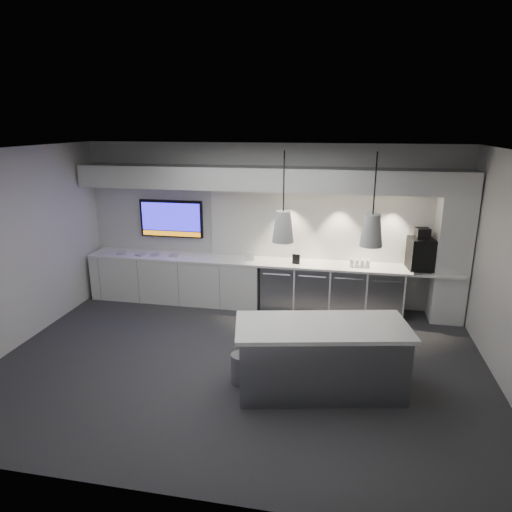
% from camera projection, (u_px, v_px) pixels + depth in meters
% --- Properties ---
extents(floor, '(7.00, 7.00, 0.00)m').
position_uv_depth(floor, '(240.00, 363.00, 6.59)').
color(floor, '#2F2F31').
rests_on(floor, ground).
extents(ceiling, '(7.00, 7.00, 0.00)m').
position_uv_depth(ceiling, '(237.00, 151.00, 5.74)').
color(ceiling, black).
rests_on(ceiling, wall_back).
extents(wall_back, '(7.00, 0.00, 7.00)m').
position_uv_depth(wall_back, '(269.00, 225.00, 8.52)').
color(wall_back, silver).
rests_on(wall_back, floor).
extents(wall_front, '(7.00, 0.00, 7.00)m').
position_uv_depth(wall_front, '(171.00, 352.00, 3.81)').
color(wall_front, silver).
rests_on(wall_front, floor).
extents(wall_left, '(0.00, 7.00, 7.00)m').
position_uv_depth(wall_left, '(10.00, 251.00, 6.80)').
color(wall_left, silver).
rests_on(wall_left, floor).
extents(back_counter, '(6.80, 0.65, 0.04)m').
position_uv_depth(back_counter, '(266.00, 262.00, 8.39)').
color(back_counter, white).
rests_on(back_counter, left_base_cabinets).
extents(left_base_cabinets, '(3.30, 0.63, 0.86)m').
position_uv_depth(left_base_cabinets, '(177.00, 279.00, 8.83)').
color(left_base_cabinets, white).
rests_on(left_base_cabinets, floor).
extents(fridge_unit_a, '(0.60, 0.61, 0.85)m').
position_uv_depth(fridge_unit_a, '(279.00, 286.00, 8.47)').
color(fridge_unit_a, gray).
rests_on(fridge_unit_a, floor).
extents(fridge_unit_b, '(0.60, 0.61, 0.85)m').
position_uv_depth(fridge_unit_b, '(313.00, 288.00, 8.36)').
color(fridge_unit_b, gray).
rests_on(fridge_unit_b, floor).
extents(fridge_unit_c, '(0.60, 0.61, 0.85)m').
position_uv_depth(fridge_unit_c, '(348.00, 290.00, 8.24)').
color(fridge_unit_c, gray).
rests_on(fridge_unit_c, floor).
extents(fridge_unit_d, '(0.60, 0.61, 0.85)m').
position_uv_depth(fridge_unit_d, '(384.00, 293.00, 8.13)').
color(fridge_unit_d, gray).
rests_on(fridge_unit_d, floor).
extents(backsplash, '(4.60, 0.03, 1.30)m').
position_uv_depth(backsplash, '(334.00, 225.00, 8.27)').
color(backsplash, white).
rests_on(backsplash, wall_back).
extents(soffit, '(6.90, 0.60, 0.40)m').
position_uv_depth(soffit, '(266.00, 179.00, 7.98)').
color(soffit, white).
rests_on(soffit, wall_back).
extents(column, '(0.55, 0.55, 2.60)m').
position_uv_depth(column, '(452.00, 248.00, 7.71)').
color(column, white).
rests_on(column, floor).
extents(wall_tv, '(1.25, 0.07, 0.72)m').
position_uv_depth(wall_tv, '(171.00, 219.00, 8.80)').
color(wall_tv, black).
rests_on(wall_tv, wall_back).
extents(island, '(2.30, 1.35, 0.92)m').
position_uv_depth(island, '(321.00, 358.00, 5.81)').
color(island, gray).
rests_on(island, floor).
extents(bin, '(0.38, 0.38, 0.41)m').
position_uv_depth(bin, '(242.00, 368.00, 6.06)').
color(bin, gray).
rests_on(bin, floor).
extents(coffee_machine, '(0.45, 0.61, 0.72)m').
position_uv_depth(coffee_machine, '(421.00, 252.00, 7.83)').
color(coffee_machine, black).
rests_on(coffee_machine, back_counter).
extents(sign_black, '(0.14, 0.04, 0.18)m').
position_uv_depth(sign_black, '(296.00, 259.00, 8.17)').
color(sign_black, black).
rests_on(sign_black, back_counter).
extents(sign_white, '(0.18, 0.04, 0.14)m').
position_uv_depth(sign_white, '(249.00, 257.00, 8.38)').
color(sign_white, white).
rests_on(sign_white, back_counter).
extents(cup_cluster, '(0.34, 0.16, 0.14)m').
position_uv_depth(cup_cluster, '(360.00, 263.00, 8.01)').
color(cup_cluster, silver).
rests_on(cup_cluster, back_counter).
extents(tray_a, '(0.20, 0.20, 0.02)m').
position_uv_depth(tray_a, '(121.00, 253.00, 8.84)').
color(tray_a, '#A6A6A6').
rests_on(tray_a, back_counter).
extents(tray_b, '(0.20, 0.20, 0.02)m').
position_uv_depth(tray_b, '(140.00, 255.00, 8.73)').
color(tray_b, '#A6A6A6').
rests_on(tray_b, back_counter).
extents(tray_c, '(0.19, 0.19, 0.02)m').
position_uv_depth(tray_c, '(155.00, 255.00, 8.72)').
color(tray_c, '#A6A6A6').
rests_on(tray_c, back_counter).
extents(tray_d, '(0.17, 0.17, 0.02)m').
position_uv_depth(tray_d, '(174.00, 255.00, 8.69)').
color(tray_d, '#A6A6A6').
rests_on(tray_d, back_counter).
extents(pendant_left, '(0.26, 0.26, 1.08)m').
position_uv_depth(pendant_left, '(283.00, 226.00, 5.43)').
color(pendant_left, white).
rests_on(pendant_left, ceiling).
extents(pendant_right, '(0.26, 0.26, 1.08)m').
position_uv_depth(pendant_right, '(372.00, 230.00, 5.24)').
color(pendant_right, white).
rests_on(pendant_right, ceiling).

